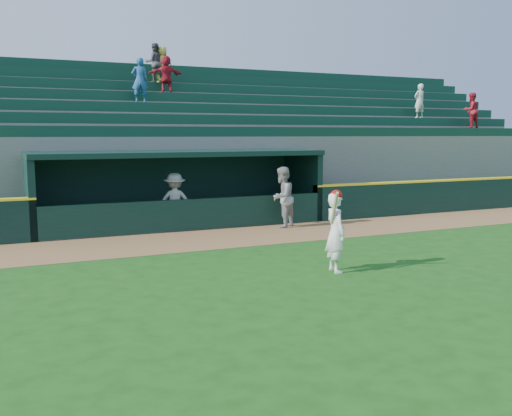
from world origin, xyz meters
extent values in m
plane|color=#194A12|center=(0.00, 0.00, 0.00)|extent=(120.00, 120.00, 0.00)
cube|color=olive|center=(0.00, 4.90, 0.01)|extent=(40.00, 3.00, 0.01)
cube|color=black|center=(12.25, 6.55, 0.60)|extent=(15.50, 0.30, 1.20)
cube|color=yellow|center=(12.25, 6.55, 1.23)|extent=(15.50, 0.32, 0.06)
imported|color=gray|center=(2.87, 5.88, 0.98)|extent=(1.21, 1.16, 1.96)
imported|color=#A0A09B|center=(-0.39, 6.92, 0.90)|extent=(1.29, 0.95, 1.79)
cube|color=slate|center=(0.00, 7.70, 0.02)|extent=(9.00, 2.60, 0.04)
cube|color=black|center=(-4.60, 7.70, 1.15)|extent=(0.20, 2.60, 2.30)
cube|color=black|center=(4.60, 7.70, 1.15)|extent=(0.20, 2.60, 2.30)
cube|color=black|center=(0.00, 9.00, 1.15)|extent=(9.40, 0.20, 2.30)
cube|color=black|center=(0.00, 7.70, 2.38)|extent=(9.40, 2.80, 0.16)
cube|color=black|center=(0.00, 6.48, 0.50)|extent=(9.00, 0.16, 1.00)
cube|color=brown|center=(0.00, 8.50, 0.25)|extent=(8.40, 0.45, 0.10)
cube|color=slate|center=(0.00, 9.53, 1.46)|extent=(34.00, 0.85, 2.91)
cube|color=#0F3828|center=(0.00, 9.41, 3.09)|extent=(34.00, 0.60, 0.36)
cube|color=slate|center=(0.00, 10.38, 1.68)|extent=(34.00, 0.85, 3.36)
cube|color=#0F3828|center=(0.00, 10.26, 3.54)|extent=(34.00, 0.60, 0.36)
cube|color=slate|center=(0.00, 11.22, 1.91)|extent=(34.00, 0.85, 3.81)
cube|color=#0F3828|center=(0.00, 11.11, 3.99)|extent=(34.00, 0.60, 0.36)
cube|color=slate|center=(0.00, 12.07, 2.13)|extent=(34.00, 0.85, 4.26)
cube|color=#0F3828|center=(0.00, 11.96, 4.44)|extent=(34.00, 0.60, 0.36)
cube|color=slate|center=(0.00, 12.93, 2.35)|extent=(34.00, 0.85, 4.71)
cube|color=#0F3828|center=(0.00, 12.81, 4.89)|extent=(34.00, 0.60, 0.36)
cube|color=slate|center=(0.00, 13.78, 2.58)|extent=(34.00, 0.85, 5.16)
cube|color=#0F3828|center=(0.00, 13.66, 5.34)|extent=(34.00, 0.60, 0.36)
cube|color=slate|center=(0.00, 14.62, 2.80)|extent=(34.00, 0.85, 5.61)
cube|color=#0F3828|center=(0.00, 14.51, 5.79)|extent=(34.00, 0.60, 0.36)
cube|color=slate|center=(0.00, 15.20, 2.80)|extent=(34.50, 0.30, 5.61)
imported|color=#B41B29|center=(0.82, 11.97, 5.34)|extent=(1.35, 0.45, 1.44)
imported|color=#26568B|center=(-0.42, 11.12, 4.99)|extent=(0.65, 0.47, 1.65)
imported|color=#484848|center=(0.59, 12.83, 5.86)|extent=(0.80, 0.64, 1.57)
imported|color=gold|center=(0.92, 12.83, 5.81)|extent=(0.80, 0.61, 1.47)
imported|color=silver|center=(12.03, 10.28, 4.48)|extent=(0.57, 0.40, 1.52)
imported|color=#A41927|center=(14.29, 9.43, 4.06)|extent=(0.78, 0.62, 1.59)
imported|color=white|center=(1.22, 0.08, 0.87)|extent=(0.49, 0.68, 1.75)
sphere|color=#AA0C09|center=(1.22, 0.08, 1.68)|extent=(0.27, 0.27, 0.27)
cylinder|color=tan|center=(1.04, -0.14, 1.45)|extent=(0.23, 0.50, 0.76)
camera|label=1|loc=(-5.44, -10.37, 3.02)|focal=40.00mm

